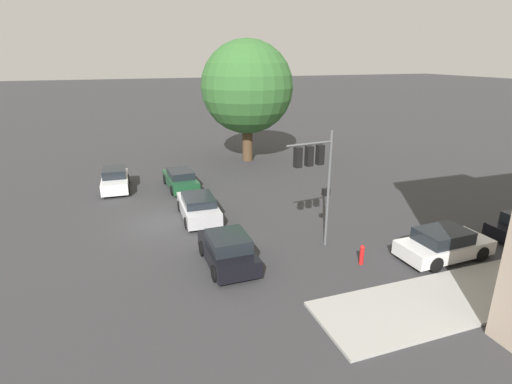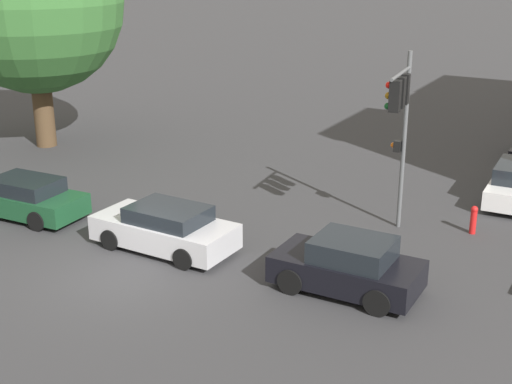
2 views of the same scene
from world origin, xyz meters
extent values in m
plane|color=#333335|center=(0.00, 0.00, 0.00)|extent=(300.00, 300.00, 0.00)
cylinder|color=#4C3823|center=(-11.80, 8.85, 1.71)|extent=(0.89, 0.89, 3.41)
sphere|color=#33662D|center=(-11.80, 8.85, 6.31)|extent=(7.73, 7.73, 7.73)
cylinder|color=#515456|center=(5.33, 7.17, 2.82)|extent=(0.14, 0.14, 5.65)
cylinder|color=#515456|center=(5.45, 6.03, 5.15)|extent=(0.34, 2.31, 0.10)
cube|color=black|center=(5.39, 6.60, 4.60)|extent=(0.33, 0.33, 0.90)
sphere|color=red|center=(5.20, 6.58, 4.90)|extent=(0.20, 0.20, 0.20)
sphere|color=#99660F|center=(5.20, 6.58, 4.60)|extent=(0.20, 0.20, 0.20)
sphere|color=#0F511E|center=(5.20, 6.58, 4.30)|extent=(0.20, 0.20, 0.20)
cube|color=black|center=(5.45, 6.03, 4.60)|extent=(0.33, 0.33, 0.90)
sphere|color=red|center=(5.26, 6.01, 4.90)|extent=(0.20, 0.20, 0.20)
sphere|color=#99660F|center=(5.26, 6.01, 4.60)|extent=(0.20, 0.20, 0.20)
sphere|color=#0F511E|center=(5.26, 6.01, 4.30)|extent=(0.20, 0.20, 0.20)
cube|color=black|center=(5.51, 5.45, 4.60)|extent=(0.33, 0.33, 0.90)
sphere|color=red|center=(5.32, 5.43, 4.90)|extent=(0.20, 0.20, 0.20)
sphere|color=#99660F|center=(5.32, 5.43, 4.60)|extent=(0.20, 0.20, 0.20)
sphere|color=#0F511E|center=(5.32, 5.43, 4.30)|extent=(0.20, 0.20, 0.20)
cube|color=black|center=(5.15, 7.16, 2.70)|extent=(0.25, 0.37, 0.35)
sphere|color=orange|center=(5.01, 7.14, 2.70)|extent=(0.18, 0.18, 0.18)
cube|color=#B7B7BC|center=(-0.21, 2.04, 0.55)|extent=(4.38, 1.97, 0.74)
cube|color=black|center=(-0.04, 2.03, 1.14)|extent=(2.30, 1.69, 0.45)
cylinder|color=black|center=(-1.57, 1.20, 0.32)|extent=(0.64, 0.24, 0.64)
cylinder|color=black|center=(-1.53, 2.95, 0.32)|extent=(0.64, 0.24, 0.64)
cylinder|color=black|center=(1.11, 1.13, 0.32)|extent=(0.64, 0.24, 0.64)
cylinder|color=black|center=(1.16, 2.88, 0.32)|extent=(0.64, 0.24, 0.64)
cube|color=black|center=(5.58, 2.15, 0.55)|extent=(3.83, 1.90, 0.72)
cube|color=black|center=(5.73, 2.15, 1.20)|extent=(2.00, 1.66, 0.57)
cylinder|color=black|center=(4.40, 1.26, 0.35)|extent=(0.70, 0.22, 0.70)
cylinder|color=black|center=(4.39, 3.03, 0.35)|extent=(0.70, 0.22, 0.70)
cylinder|color=black|center=(6.77, 1.28, 0.35)|extent=(0.70, 0.22, 0.70)
cylinder|color=black|center=(6.76, 3.04, 0.35)|extent=(0.70, 0.22, 0.70)
cube|color=#194728|center=(-5.97, 1.97, 0.52)|extent=(4.37, 1.95, 0.68)
cube|color=black|center=(-5.80, 1.98, 1.10)|extent=(2.30, 1.64, 0.48)
cylinder|color=black|center=(-7.34, 2.72, 0.33)|extent=(0.66, 0.25, 0.65)
cylinder|color=black|center=(-4.60, 1.21, 0.33)|extent=(0.66, 0.25, 0.65)
cylinder|color=black|center=(-4.68, 2.85, 0.33)|extent=(0.66, 0.25, 0.65)
cylinder|color=black|center=(7.36, 12.96, 0.35)|extent=(0.25, 0.71, 0.70)
cylinder|color=black|center=(7.45, 10.28, 0.35)|extent=(0.25, 0.71, 0.70)
cylinder|color=black|center=(7.22, 16.03, 0.32)|extent=(0.23, 0.65, 0.65)
cylinder|color=red|center=(7.56, 7.76, 0.38)|extent=(0.20, 0.20, 0.75)
sphere|color=red|center=(7.56, 7.76, 0.81)|extent=(0.22, 0.22, 0.22)
camera|label=1|loc=(20.88, -1.95, 8.82)|focal=28.00mm
camera|label=2|loc=(11.78, -13.77, 8.64)|focal=50.00mm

